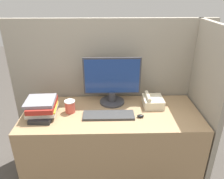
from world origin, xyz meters
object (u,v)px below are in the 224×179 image
object	(u,v)px
monitor	(112,83)
coffee_cup	(70,106)
mouse	(140,116)
book_stack	(42,107)
keyboard	(109,115)
desk_telephone	(153,101)

from	to	relation	value
monitor	coffee_cup	size ratio (longest dim) A/B	4.74
mouse	book_stack	xyz separation A→B (m)	(-0.84, 0.06, 0.06)
book_stack	coffee_cup	bearing A→B (deg)	12.28
keyboard	desk_telephone	bearing A→B (deg)	23.59
coffee_cup	desk_telephone	distance (m)	0.76
mouse	desk_telephone	distance (m)	0.25
coffee_cup	book_stack	world-z (taller)	book_stack
book_stack	desk_telephone	bearing A→B (deg)	8.61
keyboard	mouse	bearing A→B (deg)	-5.27
keyboard	book_stack	world-z (taller)	book_stack
coffee_cup	book_stack	xyz separation A→B (m)	(-0.23, -0.05, 0.02)
keyboard	mouse	xyz separation A→B (m)	(0.27, -0.03, 0.00)
monitor	desk_telephone	world-z (taller)	monitor
keyboard	coffee_cup	xyz separation A→B (m)	(-0.34, 0.08, 0.05)
mouse	desk_telephone	size ratio (longest dim) A/B	0.29
mouse	coffee_cup	world-z (taller)	coffee_cup
book_stack	mouse	bearing A→B (deg)	-3.91
monitor	desk_telephone	size ratio (longest dim) A/B	2.57
book_stack	desk_telephone	xyz separation A→B (m)	(0.98, 0.15, -0.03)
coffee_cup	desk_telephone	size ratio (longest dim) A/B	0.54
monitor	keyboard	world-z (taller)	monitor
monitor	book_stack	distance (m)	0.65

